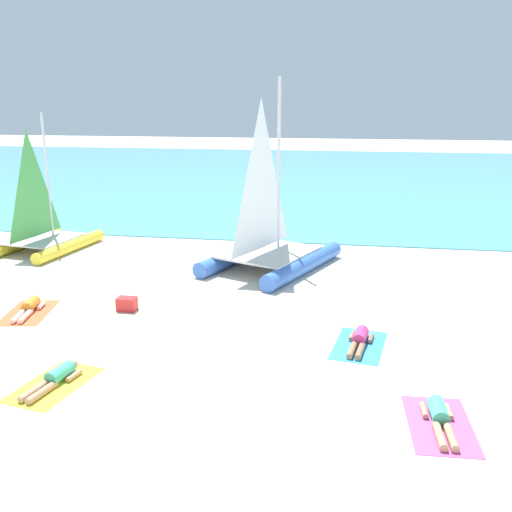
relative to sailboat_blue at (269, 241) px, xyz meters
The scene contains 13 objects.
ground_plane 2.20m from the sailboat_blue, 89.14° to the left, with size 120.00×120.00×0.00m, color beige.
ocean_water 23.51m from the sailboat_blue, 89.93° to the left, with size 120.00×40.00×0.05m, color #4C9EB7.
sailboat_blue is the anchor object (origin of this frame).
sailboat_yellow 8.60m from the sailboat_blue, behind, with size 3.01×4.17×5.00m.
towel_leftmost 7.75m from the sailboat_blue, 138.14° to the right, with size 1.10×1.90×0.01m, color #EA5933.
sunbather_leftmost 7.71m from the sailboat_blue, 138.57° to the right, with size 0.67×1.56×0.30m.
towel_center_left 9.29m from the sailboat_blue, 109.55° to the right, with size 1.10×1.90×0.01m, color yellow.
sunbather_center_left 9.22m from the sailboat_blue, 109.61° to the right, with size 0.69×1.56×0.30m.
towel_center_right 6.59m from the sailboat_blue, 63.22° to the right, with size 1.10×1.90×0.01m, color #338CD8.
sunbather_center_right 6.52m from the sailboat_blue, 62.87° to the right, with size 0.65×1.57×0.30m.
towel_rightmost 10.00m from the sailboat_blue, 64.35° to the right, with size 1.10×1.90×0.01m, color #D84C99.
sunbather_rightmost 9.92m from the sailboat_blue, 64.20° to the right, with size 0.56×1.56×0.30m.
cooler_box 5.60m from the sailboat_blue, 125.34° to the right, with size 0.50×0.36×0.36m, color red.
Camera 1 is at (2.54, -10.26, 5.55)m, focal length 40.26 mm.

